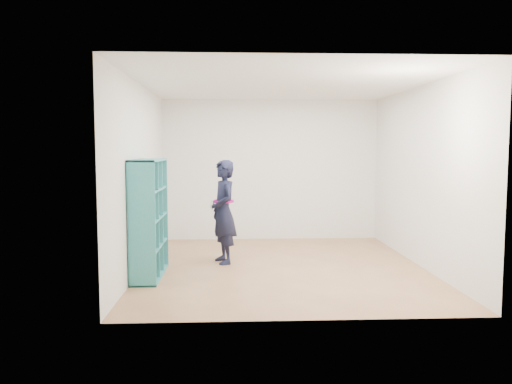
{
  "coord_description": "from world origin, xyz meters",
  "views": [
    {
      "loc": [
        -0.71,
        -7.04,
        1.7
      ],
      "look_at": [
        -0.36,
        0.3,
        1.06
      ],
      "focal_mm": 35.0,
      "sensor_mm": 36.0,
      "label": 1
    }
  ],
  "objects": [
    {
      "name": "person",
      "position": [
        -0.85,
        0.31,
        0.77
      ],
      "size": [
        0.53,
        0.65,
        1.53
      ],
      "rotation": [
        0.0,
        0.0,
        -1.23
      ],
      "color": "black",
      "rests_on": "floor"
    },
    {
      "name": "floor",
      "position": [
        0.0,
        0.0,
        0.0
      ],
      "size": [
        4.5,
        4.5,
        0.0
      ],
      "primitive_type": "plane",
      "color": "#956743",
      "rests_on": "ground"
    },
    {
      "name": "wall_left",
      "position": [
        -2.0,
        0.0,
        1.3
      ],
      "size": [
        0.02,
        4.5,
        2.6
      ],
      "primitive_type": "cube",
      "color": "silver",
      "rests_on": "floor"
    },
    {
      "name": "smartphone",
      "position": [
        -1.02,
        0.33,
        0.87
      ],
      "size": [
        0.07,
        0.1,
        0.14
      ],
      "rotation": [
        0.37,
        0.0,
        0.59
      ],
      "color": "silver",
      "rests_on": "person"
    },
    {
      "name": "wall_back",
      "position": [
        0.0,
        2.25,
        1.3
      ],
      "size": [
        4.0,
        0.02,
        2.6
      ],
      "primitive_type": "cube",
      "color": "silver",
      "rests_on": "floor"
    },
    {
      "name": "ceiling",
      "position": [
        0.0,
        0.0,
        2.6
      ],
      "size": [
        4.5,
        4.5,
        0.0
      ],
      "primitive_type": "plane",
      "color": "white",
      "rests_on": "wall_back"
    },
    {
      "name": "wall_right",
      "position": [
        2.0,
        0.0,
        1.3
      ],
      "size": [
        0.02,
        4.5,
        2.6
      ],
      "primitive_type": "cube",
      "color": "silver",
      "rests_on": "floor"
    },
    {
      "name": "bookshelf",
      "position": [
        -1.85,
        -0.41,
        0.77
      ],
      "size": [
        0.34,
        1.17,
        1.56
      ],
      "color": "teal",
      "rests_on": "floor"
    },
    {
      "name": "wall_front",
      "position": [
        0.0,
        -2.25,
        1.3
      ],
      "size": [
        4.0,
        0.02,
        2.6
      ],
      "primitive_type": "cube",
      "color": "silver",
      "rests_on": "floor"
    }
  ]
}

